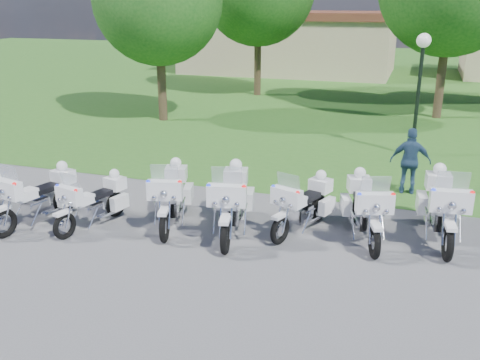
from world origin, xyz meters
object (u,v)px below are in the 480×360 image
(bystander_c, at_px, (410,161))
(motorcycle_3, at_px, (172,195))
(motorcycle_7, at_px, (442,206))
(motorcycle_5, at_px, (304,203))
(motorcycle_1, at_px, (39,196))
(motorcycle_6, at_px, (365,207))
(motorcycle_2, at_px, (95,201))
(motorcycle_4, at_px, (232,200))
(lamp_post, at_px, (421,64))

(bystander_c, bearing_deg, motorcycle_3, 34.24)
(motorcycle_7, relative_size, bystander_c, 1.49)
(motorcycle_7, bearing_deg, motorcycle_5, 3.64)
(motorcycle_1, height_order, motorcycle_6, motorcycle_6)
(motorcycle_1, bearing_deg, bystander_c, -136.75)
(motorcycle_5, xyz_separation_m, bystander_c, (2.10, 3.20, 0.25))
(motorcycle_2, xyz_separation_m, motorcycle_4, (3.01, 0.65, 0.14))
(motorcycle_7, distance_m, bystander_c, 2.79)
(motorcycle_1, distance_m, motorcycle_5, 5.94)
(motorcycle_2, bearing_deg, motorcycle_6, -153.51)
(motorcycle_2, xyz_separation_m, motorcycle_3, (1.57, 0.67, 0.09))
(motorcycle_4, xyz_separation_m, bystander_c, (3.56, 3.79, 0.14))
(motorcycle_5, distance_m, motorcycle_6, 1.30)
(motorcycle_3, distance_m, motorcycle_6, 4.25)
(motorcycle_6, bearing_deg, bystander_c, -121.87)
(motorcycle_3, xyz_separation_m, bystander_c, (5.00, 3.77, 0.19))
(lamp_post, bearing_deg, motorcycle_3, -123.48)
(motorcycle_1, distance_m, bystander_c, 9.15)
(motorcycle_4, distance_m, motorcycle_6, 2.84)
(motorcycle_3, relative_size, motorcycle_6, 1.01)
(motorcycle_5, bearing_deg, lamp_post, -87.05)
(motorcycle_6, bearing_deg, motorcycle_4, -4.48)
(motorcycle_4, bearing_deg, bystander_c, -145.79)
(motorcycle_4, relative_size, motorcycle_5, 1.21)
(motorcycle_5, distance_m, motorcycle_7, 2.88)
(motorcycle_5, bearing_deg, motorcycle_3, 30.75)
(motorcycle_6, xyz_separation_m, lamp_post, (0.80, 6.94, 2.27))
(motorcycle_2, xyz_separation_m, motorcycle_7, (7.31, 1.75, 0.14))
(motorcycle_1, distance_m, motorcycle_2, 1.30)
(motorcycle_5, relative_size, motorcycle_6, 0.91)
(motorcycle_2, xyz_separation_m, motorcycle_6, (5.78, 1.29, 0.09))
(motorcycle_5, xyz_separation_m, motorcycle_6, (1.30, 0.06, 0.06))
(motorcycle_3, height_order, bystander_c, bystander_c)
(motorcycle_4, height_order, motorcycle_5, motorcycle_4)
(motorcycle_1, relative_size, lamp_post, 0.59)
(motorcycle_7, height_order, lamp_post, lamp_post)
(motorcycle_1, xyz_separation_m, lamp_post, (7.85, 8.50, 2.30))
(motorcycle_2, xyz_separation_m, lamp_post, (6.58, 8.23, 2.36))
(motorcycle_5, relative_size, motorcycle_7, 0.82)
(motorcycle_6, distance_m, lamp_post, 7.35)
(motorcycle_3, distance_m, motorcycle_5, 2.96)
(motorcycle_3, xyz_separation_m, motorcycle_7, (5.74, 1.08, 0.05))
(motorcycle_1, height_order, motorcycle_4, motorcycle_4)
(motorcycle_3, height_order, motorcycle_4, motorcycle_4)
(motorcycle_4, bearing_deg, motorcycle_3, -13.32)
(motorcycle_6, bearing_deg, motorcycle_7, 178.90)
(motorcycle_1, distance_m, motorcycle_7, 8.81)
(motorcycle_5, bearing_deg, motorcycle_2, 35.07)
(motorcycle_2, xyz_separation_m, bystander_c, (6.57, 4.44, 0.28))
(motorcycle_4, distance_m, lamp_post, 8.67)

